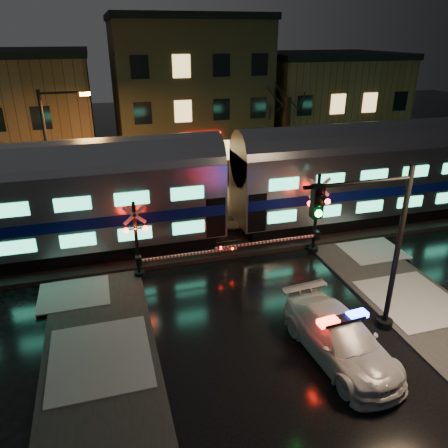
# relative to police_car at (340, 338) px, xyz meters

# --- Properties ---
(ground) EXTENTS (120.00, 120.00, 0.00)m
(ground) POSITION_rel_police_car_xyz_m (-1.70, 5.16, -0.79)
(ground) COLOR black
(ground) RESTS_ON ground
(ballast) EXTENTS (90.00, 4.20, 0.24)m
(ballast) POSITION_rel_police_car_xyz_m (-1.70, 10.16, -0.67)
(ballast) COLOR black
(ballast) RESTS_ON ground
(sidewalk_left) EXTENTS (4.00, 20.00, 0.12)m
(sidewalk_left) POSITION_rel_police_car_xyz_m (-8.20, -0.84, -0.73)
(sidewalk_left) COLOR #2D2D2D
(sidewalk_left) RESTS_ON ground
(building_left) EXTENTS (14.00, 10.00, 9.00)m
(building_left) POSITION_rel_police_car_xyz_m (-14.70, 27.16, 3.71)
(building_left) COLOR brown
(building_left) RESTS_ON ground
(building_mid) EXTENTS (12.00, 11.00, 11.50)m
(building_mid) POSITION_rel_police_car_xyz_m (0.30, 27.66, 4.96)
(building_mid) COLOR brown
(building_mid) RESTS_ON ground
(building_right) EXTENTS (12.00, 10.00, 8.50)m
(building_right) POSITION_rel_police_car_xyz_m (13.30, 27.16, 3.46)
(building_right) COLOR brown
(building_right) RESTS_ON ground
(train) EXTENTS (51.00, 3.12, 5.92)m
(train) POSITION_rel_police_car_xyz_m (-1.11, 10.15, 2.59)
(train) COLOR black
(train) RESTS_ON ballast
(police_car) EXTENTS (2.66, 5.59, 1.74)m
(police_car) POSITION_rel_police_car_xyz_m (0.00, 0.00, 0.00)
(police_car) COLOR silver
(police_car) RESTS_ON ground
(crossing_signal_right) EXTENTS (6.07, 0.67, 4.30)m
(crossing_signal_right) POSITION_rel_police_car_xyz_m (2.42, 7.47, 0.99)
(crossing_signal_right) COLOR black
(crossing_signal_right) RESTS_ON ground
(crossing_signal_left) EXTENTS (5.38, 0.64, 3.81)m
(crossing_signal_left) POSITION_rel_police_car_xyz_m (-5.90, 7.46, 0.77)
(crossing_signal_left) COLOR black
(crossing_signal_left) RESTS_ON ground
(traffic_light) EXTENTS (4.27, 0.74, 6.60)m
(traffic_light) POSITION_rel_police_car_xyz_m (1.58, 1.00, 2.72)
(traffic_light) COLOR black
(traffic_light) RESTS_ON ground
(streetlight) EXTENTS (2.66, 0.28, 7.97)m
(streetlight) POSITION_rel_police_car_xyz_m (-9.86, 14.16, 3.80)
(streetlight) COLOR black
(streetlight) RESTS_ON ground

